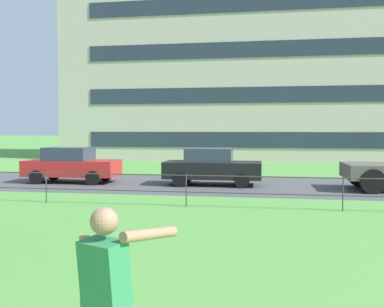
{
  "coord_description": "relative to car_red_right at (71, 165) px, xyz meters",
  "views": [
    {
      "loc": [
        0.26,
        0.75,
        2.35
      ],
      "look_at": [
        -1.21,
        9.16,
        1.89
      ],
      "focal_mm": 42.98,
      "sensor_mm": 36.0,
      "label": 1
    }
  ],
  "objects": [
    {
      "name": "street_strip",
      "position": [
        8.34,
        0.27,
        -0.77
      ],
      "size": [
        80.0,
        6.72,
        0.01
      ],
      "primitive_type": "cube",
      "color": "#4C4C51",
      "rests_on": "ground"
    },
    {
      "name": "park_fence",
      "position": [
        8.34,
        -5.27,
        -0.11
      ],
      "size": [
        31.67,
        0.04,
        1.0
      ],
      "color": "#333833",
      "rests_on": "ground"
    },
    {
      "name": "car_red_right",
      "position": [
        0.0,
        0.0,
        0.0
      ],
      "size": [
        4.04,
        1.9,
        1.54
      ],
      "color": "red",
      "rests_on": "ground"
    },
    {
      "name": "car_black_far_left",
      "position": [
        6.16,
        0.11,
        0.0
      ],
      "size": [
        4.03,
        1.87,
        1.54
      ],
      "color": "black",
      "rests_on": "ground"
    },
    {
      "name": "apartment_building_background",
      "position": [
        8.82,
        18.55,
        8.8
      ],
      "size": [
        32.19,
        10.4,
        19.15
      ],
      "color": "beige",
      "rests_on": "ground"
    }
  ]
}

